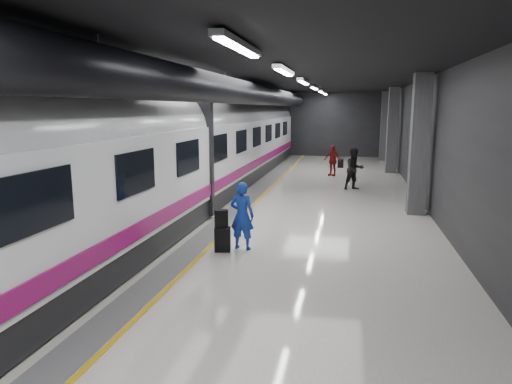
# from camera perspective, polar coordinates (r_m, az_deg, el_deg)

# --- Properties ---
(ground) EXTENTS (40.00, 40.00, 0.00)m
(ground) POSITION_cam_1_polar(r_m,az_deg,el_deg) (14.00, 1.50, -3.68)
(ground) COLOR silver
(ground) RESTS_ON ground
(platform_hall) EXTENTS (10.02, 40.02, 4.51)m
(platform_hall) POSITION_cam_1_polar(r_m,az_deg,el_deg) (14.57, 1.12, 10.92)
(platform_hall) COLOR black
(platform_hall) RESTS_ON ground
(train) EXTENTS (3.05, 38.00, 4.05)m
(train) POSITION_cam_1_polar(r_m,az_deg,el_deg) (14.57, -11.18, 4.94)
(train) COLOR black
(train) RESTS_ON ground
(traveler_main) EXTENTS (0.66, 0.48, 1.67)m
(traveler_main) POSITION_cam_1_polar(r_m,az_deg,el_deg) (11.10, -1.76, -2.98)
(traveler_main) COLOR blue
(traveler_main) RESTS_ON ground
(suitcase_main) EXTENTS (0.40, 0.29, 0.60)m
(suitcase_main) POSITION_cam_1_polar(r_m,az_deg,el_deg) (11.06, -4.20, -5.92)
(suitcase_main) COLOR black
(suitcase_main) RESTS_ON ground
(shoulder_bag) EXTENTS (0.36, 0.27, 0.42)m
(shoulder_bag) POSITION_cam_1_polar(r_m,az_deg,el_deg) (10.95, -4.37, -3.32)
(shoulder_bag) COLOR black
(shoulder_bag) RESTS_ON suitcase_main
(traveler_far_a) EXTENTS (1.07, 1.00, 1.76)m
(traveler_far_a) POSITION_cam_1_polar(r_m,az_deg,el_deg) (19.73, 12.21, 2.82)
(traveler_far_a) COLOR black
(traveler_far_a) RESTS_ON ground
(traveler_far_b) EXTENTS (1.00, 0.79, 1.58)m
(traveler_far_b) POSITION_cam_1_polar(r_m,az_deg,el_deg) (23.69, 9.53, 3.93)
(traveler_far_b) COLOR maroon
(traveler_far_b) RESTS_ON ground
(suitcase_far) EXTENTS (0.34, 0.23, 0.49)m
(suitcase_far) POSITION_cam_1_polar(r_m,az_deg,el_deg) (27.05, 10.53, 3.52)
(suitcase_far) COLOR black
(suitcase_far) RESTS_ON ground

